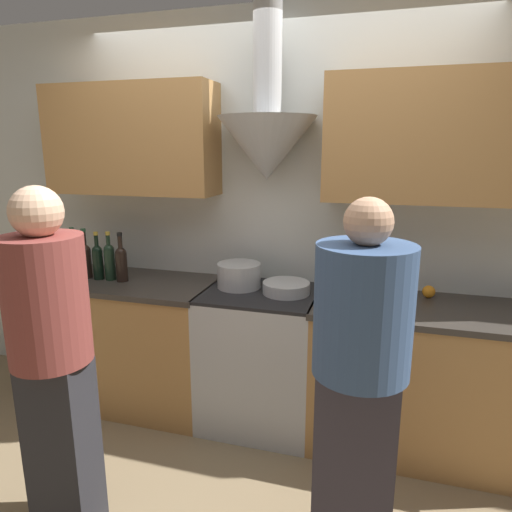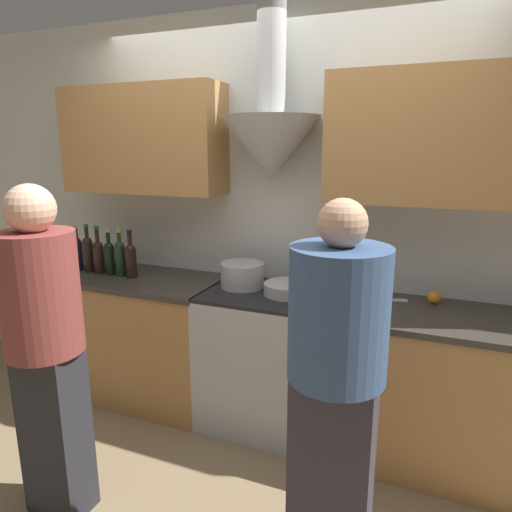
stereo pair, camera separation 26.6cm
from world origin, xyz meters
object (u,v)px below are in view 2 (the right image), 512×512
object	(u,v)px
wine_bottle_3	(109,256)
person_foreground_right	(335,384)
wine_bottle_2	(98,255)
stove_range	(262,357)
wine_bottle_4	(120,256)
wine_bottle_0	(77,252)
orange_fruit	(434,297)
stock_pot	(242,275)
mixing_bowl	(287,289)
wine_bottle_5	(131,259)
wine_bottle_1	(88,252)
person_foreground_left	(45,342)

from	to	relation	value
wine_bottle_3	person_foreground_right	distance (m)	2.00
wine_bottle_2	stove_range	bearing A→B (deg)	1.29
wine_bottle_4	wine_bottle_0	bearing A→B (deg)	179.55
wine_bottle_3	orange_fruit	xyz separation A→B (m)	(2.11, 0.20, -0.09)
wine_bottle_3	wine_bottle_2	bearing A→B (deg)	177.11
wine_bottle_0	stock_pot	xyz separation A→B (m)	(1.26, 0.08, -0.06)
stove_range	stock_pot	world-z (taller)	stock_pot
mixing_bowl	orange_fruit	bearing A→B (deg)	10.66
stock_pot	wine_bottle_5	bearing A→B (deg)	-173.54
wine_bottle_2	wine_bottle_3	bearing A→B (deg)	-2.89
stock_pot	person_foreground_right	bearing A→B (deg)	-49.70
stove_range	wine_bottle_3	size ratio (longest dim) A/B	2.74
wine_bottle_0	wine_bottle_5	bearing A→B (deg)	-1.17
wine_bottle_1	orange_fruit	xyz separation A→B (m)	(2.31, 0.19, -0.10)
stock_pot	person_foreground_right	xyz separation A→B (m)	(0.82, -0.96, -0.10)
wine_bottle_0	wine_bottle_2	distance (m)	0.19
wine_bottle_0	wine_bottle_5	world-z (taller)	wine_bottle_5
wine_bottle_3	person_foreground_left	size ratio (longest dim) A/B	0.20
wine_bottle_1	wine_bottle_2	xyz separation A→B (m)	(0.10, -0.01, -0.01)
wine_bottle_5	person_foreground_right	world-z (taller)	person_foreground_right
wine_bottle_0	wine_bottle_3	distance (m)	0.29
wine_bottle_0	person_foreground_right	xyz separation A→B (m)	(2.08, -0.88, -0.16)
wine_bottle_0	wine_bottle_5	size ratio (longest dim) A/B	1.00
stock_pot	orange_fruit	xyz separation A→B (m)	(1.14, 0.11, -0.04)
wine_bottle_1	person_foreground_left	size ratio (longest dim) A/B	0.21
wine_bottle_3	person_foreground_right	size ratio (longest dim) A/B	0.20
orange_fruit	wine_bottle_5	bearing A→B (deg)	-173.98
orange_fruit	stove_range	bearing A→B (deg)	-170.24
stove_range	mixing_bowl	world-z (taller)	mixing_bowl
wine_bottle_5	stove_range	bearing A→B (deg)	2.07
person_foreground_right	stock_pot	bearing A→B (deg)	130.30
wine_bottle_5	orange_fruit	distance (m)	1.95
wine_bottle_0	wine_bottle_4	bearing A→B (deg)	-0.45
stove_range	orange_fruit	size ratio (longest dim) A/B	11.92
stove_range	stock_pot	bearing A→B (deg)	160.76
orange_fruit	person_foreground_right	distance (m)	1.13
wine_bottle_0	mixing_bowl	world-z (taller)	wine_bottle_0
stove_range	person_foreground_right	xyz separation A→B (m)	(0.66, -0.91, 0.42)
orange_fruit	person_foreground_right	bearing A→B (deg)	-106.87
mixing_bowl	wine_bottle_2	bearing A→B (deg)	-178.28
stove_range	wine_bottle_1	xyz separation A→B (m)	(-1.32, -0.02, 0.58)
wine_bottle_0	wine_bottle_3	size ratio (longest dim) A/B	1.01
wine_bottle_1	orange_fruit	world-z (taller)	wine_bottle_1
wine_bottle_1	wine_bottle_5	xyz separation A→B (m)	(0.38, -0.01, -0.01)
wine_bottle_1	orange_fruit	size ratio (longest dim) A/B	4.60
stock_pot	mixing_bowl	bearing A→B (deg)	-7.45
wine_bottle_1	orange_fruit	bearing A→B (deg)	4.73
stock_pot	person_foreground_left	size ratio (longest dim) A/B	0.17
stock_pot	person_foreground_left	bearing A→B (deg)	-113.48
wine_bottle_2	person_foreground_left	xyz separation A→B (m)	(0.58, -1.04, -0.13)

